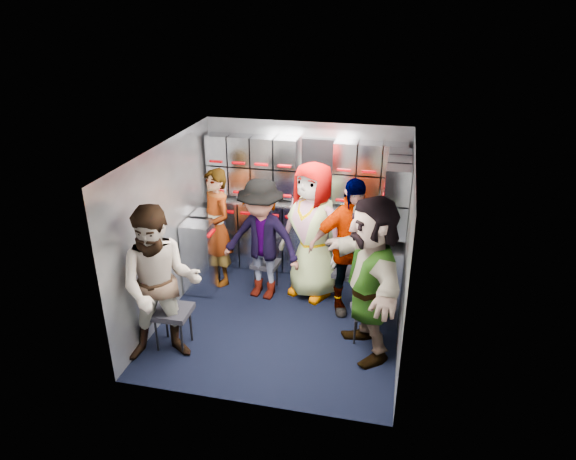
% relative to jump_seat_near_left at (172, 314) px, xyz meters
% --- Properties ---
extents(floor, '(3.00, 3.00, 0.00)m').
position_rel_jump_seat_near_left_xyz_m(floor, '(1.05, 0.80, -0.42)').
color(floor, black).
rests_on(floor, ground).
extents(wall_back, '(2.80, 0.04, 2.10)m').
position_rel_jump_seat_near_left_xyz_m(wall_back, '(1.05, 2.30, 0.63)').
color(wall_back, gray).
rests_on(wall_back, ground).
extents(wall_left, '(0.04, 3.00, 2.10)m').
position_rel_jump_seat_near_left_xyz_m(wall_left, '(-0.35, 0.80, 0.63)').
color(wall_left, gray).
rests_on(wall_left, ground).
extents(wall_right, '(0.04, 3.00, 2.10)m').
position_rel_jump_seat_near_left_xyz_m(wall_right, '(2.45, 0.80, 0.63)').
color(wall_right, gray).
rests_on(wall_right, ground).
extents(ceiling, '(2.80, 3.00, 0.02)m').
position_rel_jump_seat_near_left_xyz_m(ceiling, '(1.05, 0.80, 1.68)').
color(ceiling, silver).
rests_on(ceiling, wall_back).
extents(cart_bank_back, '(2.68, 0.38, 0.99)m').
position_rel_jump_seat_near_left_xyz_m(cart_bank_back, '(1.05, 2.09, 0.07)').
color(cart_bank_back, '#A8AEB8').
rests_on(cart_bank_back, ground).
extents(cart_bank_left, '(0.38, 0.76, 0.99)m').
position_rel_jump_seat_near_left_xyz_m(cart_bank_left, '(-0.14, 1.36, 0.07)').
color(cart_bank_left, '#A8AEB8').
rests_on(cart_bank_left, ground).
extents(counter, '(2.68, 0.42, 0.03)m').
position_rel_jump_seat_near_left_xyz_m(counter, '(1.05, 2.09, 0.59)').
color(counter, silver).
rests_on(counter, cart_bank_back).
extents(locker_bank_back, '(2.68, 0.28, 0.82)m').
position_rel_jump_seat_near_left_xyz_m(locker_bank_back, '(1.05, 2.15, 1.07)').
color(locker_bank_back, '#A8AEB8').
rests_on(locker_bank_back, wall_back).
extents(locker_bank_right, '(0.28, 1.00, 0.82)m').
position_rel_jump_seat_near_left_xyz_m(locker_bank_right, '(2.30, 1.50, 1.07)').
color(locker_bank_right, '#A8AEB8').
rests_on(locker_bank_right, wall_right).
extents(right_cabinet, '(0.28, 1.20, 1.00)m').
position_rel_jump_seat_near_left_xyz_m(right_cabinet, '(2.30, 1.40, 0.08)').
color(right_cabinet, '#A8AEB8').
rests_on(right_cabinet, ground).
extents(coffee_niche, '(0.46, 0.16, 0.84)m').
position_rel_jump_seat_near_left_xyz_m(coffee_niche, '(1.23, 2.21, 1.05)').
color(coffee_niche, black).
rests_on(coffee_niche, wall_back).
extents(red_latch_strip, '(2.60, 0.02, 0.03)m').
position_rel_jump_seat_near_left_xyz_m(red_latch_strip, '(1.05, 1.89, 0.46)').
color(red_latch_strip, '#9E0006').
rests_on(red_latch_strip, cart_bank_back).
extents(jump_seat_near_left, '(0.41, 0.39, 0.48)m').
position_rel_jump_seat_near_left_xyz_m(jump_seat_near_left, '(0.00, 0.00, 0.00)').
color(jump_seat_near_left, black).
rests_on(jump_seat_near_left, ground).
extents(jump_seat_mid_left, '(0.37, 0.35, 0.40)m').
position_rel_jump_seat_near_left_xyz_m(jump_seat_mid_left, '(0.68, 1.44, -0.07)').
color(jump_seat_mid_left, black).
rests_on(jump_seat_mid_left, ground).
extents(jump_seat_center, '(0.50, 0.49, 0.47)m').
position_rel_jump_seat_near_left_xyz_m(jump_seat_center, '(1.30, 1.63, -0.01)').
color(jump_seat_center, black).
rests_on(jump_seat_center, ground).
extents(jump_seat_mid_right, '(0.45, 0.43, 0.45)m').
position_rel_jump_seat_near_left_xyz_m(jump_seat_mid_right, '(1.81, 1.35, -0.03)').
color(jump_seat_mid_right, black).
rests_on(jump_seat_mid_right, ground).
extents(jump_seat_near_right, '(0.43, 0.42, 0.41)m').
position_rel_jump_seat_near_left_xyz_m(jump_seat_near_right, '(2.10, 0.58, -0.06)').
color(jump_seat_near_right, black).
rests_on(jump_seat_near_right, ground).
extents(attendant_standing, '(0.69, 0.69, 1.61)m').
position_rel_jump_seat_near_left_xyz_m(attendant_standing, '(0.00, 1.50, 0.38)').
color(attendant_standing, black).
rests_on(attendant_standing, ground).
extents(attendant_arc_a, '(1.03, 0.92, 1.76)m').
position_rel_jump_seat_near_left_xyz_m(attendant_arc_a, '(0.00, -0.18, 0.46)').
color(attendant_arc_a, black).
rests_on(attendant_arc_a, ground).
extents(attendant_arc_b, '(1.13, 0.77, 1.61)m').
position_rel_jump_seat_near_left_xyz_m(attendant_arc_b, '(0.68, 1.26, 0.38)').
color(attendant_arc_b, black).
rests_on(attendant_arc_b, ground).
extents(attendant_arc_c, '(1.04, 0.89, 1.81)m').
position_rel_jump_seat_near_left_xyz_m(attendant_arc_c, '(1.30, 1.45, 0.48)').
color(attendant_arc_c, black).
rests_on(attendant_arc_c, ground).
extents(attendant_arc_d, '(1.10, 0.75, 1.73)m').
position_rel_jump_seat_near_left_xyz_m(attendant_arc_d, '(1.81, 1.17, 0.44)').
color(attendant_arc_d, black).
rests_on(attendant_arc_d, ground).
extents(attendant_arc_e, '(1.21, 1.76, 1.83)m').
position_rel_jump_seat_near_left_xyz_m(attendant_arc_e, '(2.10, 0.40, 0.49)').
color(attendant_arc_e, black).
rests_on(attendant_arc_e, ground).
extents(bottle_left, '(0.07, 0.07, 0.24)m').
position_rel_jump_seat_near_left_xyz_m(bottle_left, '(0.50, 2.04, 0.73)').
color(bottle_left, white).
rests_on(bottle_left, counter).
extents(bottle_mid, '(0.07, 0.07, 0.23)m').
position_rel_jump_seat_near_left_xyz_m(bottle_mid, '(1.12, 2.04, 0.72)').
color(bottle_mid, white).
rests_on(bottle_mid, counter).
extents(bottle_right, '(0.07, 0.07, 0.22)m').
position_rel_jump_seat_near_left_xyz_m(bottle_right, '(1.69, 2.04, 0.72)').
color(bottle_right, white).
rests_on(bottle_right, counter).
extents(cup_left, '(0.08, 0.08, 0.10)m').
position_rel_jump_seat_near_left_xyz_m(cup_left, '(0.61, 2.03, 0.66)').
color(cup_left, '#C7B58C').
rests_on(cup_left, counter).
extents(cup_right, '(0.07, 0.07, 0.09)m').
position_rel_jump_seat_near_left_xyz_m(cup_right, '(1.98, 2.03, 0.65)').
color(cup_right, '#C7B58C').
rests_on(cup_right, counter).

